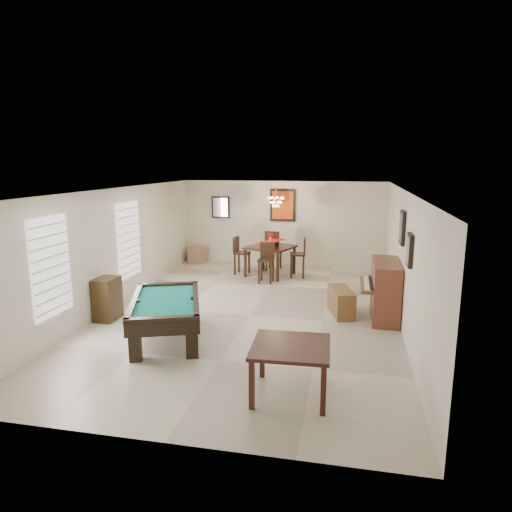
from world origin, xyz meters
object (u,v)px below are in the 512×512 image
(square_table, at_px, (290,370))
(dining_chair_east, at_px, (298,257))
(pool_table, at_px, (166,320))
(chandelier, at_px, (276,198))
(dining_table, at_px, (270,259))
(dining_chair_west, at_px, (242,256))
(dining_chair_north, at_px, (274,250))
(dining_chair_south, at_px, (266,263))
(corner_bench, at_px, (198,255))
(flower_vase, at_px, (270,238))
(apothecary_chest, at_px, (107,299))
(piano_bench, at_px, (341,302))
(upright_piano, at_px, (378,290))

(square_table, bearing_deg, dining_chair_east, 95.80)
(pool_table, relative_size, chandelier, 3.61)
(dining_table, relative_size, dining_chair_east, 1.04)
(pool_table, height_order, dining_chair_west, dining_chair_west)
(dining_table, xyz_separation_m, dining_chair_north, (-0.03, 0.72, 0.10))
(dining_chair_east, bearing_deg, chandelier, -114.90)
(pool_table, xyz_separation_m, square_table, (2.46, -1.55, 0.00))
(dining_chair_east, distance_m, chandelier, 1.68)
(dining_chair_north, distance_m, chandelier, 1.61)
(dining_table, relative_size, dining_chair_south, 1.10)
(square_table, bearing_deg, chandelier, 101.24)
(square_table, bearing_deg, dining_chair_south, 104.02)
(dining_chair_north, relative_size, corner_bench, 2.09)
(pool_table, relative_size, flower_vase, 9.24)
(dining_chair_west, distance_m, dining_chair_east, 1.53)
(flower_vase, bearing_deg, chandelier, 58.52)
(dining_chair_north, bearing_deg, square_table, 106.61)
(apothecary_chest, xyz_separation_m, dining_chair_north, (2.64, 4.55, 0.25))
(dining_chair_north, xyz_separation_m, dining_chair_east, (0.77, -0.76, -0.03))
(piano_bench, height_order, dining_chair_west, dining_chair_west)
(pool_table, xyz_separation_m, dining_table, (1.09, 4.57, 0.22))
(dining_table, relative_size, dining_chair_west, 1.09)
(upright_piano, relative_size, dining_chair_east, 1.32)
(piano_bench, height_order, dining_table, dining_table)
(dining_table, relative_size, dining_chair_north, 0.99)
(upright_piano, xyz_separation_m, dining_chair_west, (-3.48, 2.60, 0.04))
(dining_chair_west, bearing_deg, corner_bench, 62.67)
(pool_table, distance_m, dining_chair_west, 4.58)
(pool_table, height_order, chandelier, chandelier)
(flower_vase, relative_size, dining_chair_south, 0.23)
(piano_bench, bearing_deg, corner_bench, 140.06)
(corner_bench, bearing_deg, apothecary_chest, -92.38)
(upright_piano, distance_m, chandelier, 4.12)
(dining_table, bearing_deg, piano_bench, -52.30)
(dining_chair_north, bearing_deg, dining_table, 97.29)
(square_table, bearing_deg, piano_bench, 80.50)
(square_table, height_order, flower_vase, flower_vase)
(dining_chair_east, bearing_deg, square_table, 0.21)
(dining_chair_east, xyz_separation_m, chandelier, (-0.63, 0.22, 1.54))
(square_table, height_order, dining_chair_east, dining_chair_east)
(pool_table, height_order, dining_chair_east, dining_chair_east)
(dining_chair_north, xyz_separation_m, chandelier, (0.14, -0.54, 1.51))
(dining_chair_south, bearing_deg, dining_chair_east, 47.52)
(flower_vase, bearing_deg, upright_piano, -43.99)
(flower_vase, xyz_separation_m, dining_chair_south, (0.03, -0.78, -0.53))
(dining_chair_south, bearing_deg, dining_chair_west, 138.22)
(dining_chair_south, xyz_separation_m, dining_chair_north, (-0.06, 1.50, 0.06))
(piano_bench, bearing_deg, dining_chair_west, 137.27)
(dining_chair_east, relative_size, corner_bench, 1.99)
(pool_table, distance_m, square_table, 2.90)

